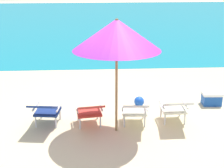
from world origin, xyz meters
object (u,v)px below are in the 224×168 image
at_px(beach_umbrella_center, 117,35).
at_px(cooler_box, 212,98).
at_px(lounge_chair_far_left, 45,110).
at_px(lounge_chair_near_left, 90,110).
at_px(lounge_chair_near_right, 135,109).
at_px(lounge_chair_far_right, 175,107).
at_px(beach_ball, 139,101).

height_order(beach_umbrella_center, cooler_box, beach_umbrella_center).
xyz_separation_m(lounge_chair_far_left, lounge_chair_near_left, (0.95, -0.08, 0.00)).
relative_size(lounge_chair_far_left, cooler_box, 1.94).
xyz_separation_m(lounge_chair_near_right, lounge_chair_far_right, (0.89, 0.06, 0.00)).
xyz_separation_m(lounge_chair_near_left, cooler_box, (3.01, 1.06, -0.24)).
xyz_separation_m(beach_umbrella_center, beach_ball, (0.65, 1.23, -1.93)).
bearing_deg(lounge_chair_near_right, beach_ball, 77.23).
bearing_deg(lounge_chair_near_right, lounge_chair_far_right, 3.74).
xyz_separation_m(lounge_chair_near_left, beach_ball, (1.20, 1.06, -0.28)).
bearing_deg(beach_ball, lounge_chair_far_left, -155.45).
height_order(lounge_chair_near_left, lounge_chair_far_right, same).
relative_size(beach_umbrella_center, beach_ball, 9.62).
bearing_deg(lounge_chair_far_right, lounge_chair_near_left, -178.22).
bearing_deg(cooler_box, lounge_chair_near_right, -152.71).
xyz_separation_m(lounge_chair_far_left, cooler_box, (3.96, 0.98, -0.24)).
relative_size(lounge_chair_near_right, cooler_box, 1.88).
distance_m(lounge_chair_far_right, beach_ball, 1.22).
bearing_deg(lounge_chair_far_right, beach_ball, 123.00).
height_order(beach_umbrella_center, beach_ball, beach_umbrella_center).
bearing_deg(cooler_box, beach_ball, -179.99).
distance_m(beach_ball, cooler_box, 1.81).
xyz_separation_m(beach_ball, cooler_box, (1.81, 0.00, 0.04)).
height_order(lounge_chair_near_right, beach_umbrella_center, beach_umbrella_center).
bearing_deg(beach_ball, beach_umbrella_center, -117.74).
relative_size(lounge_chair_near_left, cooler_box, 1.95).
height_order(beach_ball, cooler_box, cooler_box).
relative_size(beach_ball, cooler_box, 0.52).
xyz_separation_m(lounge_chair_near_right, cooler_box, (2.05, 1.06, -0.24)).
height_order(lounge_chair_near_left, beach_umbrella_center, beach_umbrella_center).
relative_size(lounge_chair_near_right, lounge_chair_far_right, 1.02).
bearing_deg(cooler_box, lounge_chair_far_right, -139.28).
bearing_deg(beach_umbrella_center, lounge_chair_far_right, 10.06).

